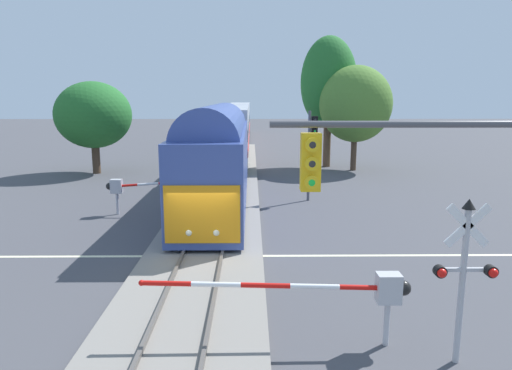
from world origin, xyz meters
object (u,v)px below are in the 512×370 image
at_px(traffic_signal_far_side, 312,141).
at_px(oak_behind_train, 93,115).
at_px(elm_centre_background, 329,83).
at_px(oak_far_right, 355,104).
at_px(crossing_gate_near, 356,290).
at_px(crossing_gate_far, 130,186).
at_px(commuter_train, 233,129).
at_px(crossing_signal_mast, 465,265).
at_px(traffic_signal_near_right, 462,189).

bearing_deg(traffic_signal_far_side, oak_behind_train, 147.45).
height_order(elm_centre_background, oak_far_right, elm_centre_background).
height_order(crossing_gate_near, oak_far_right, oak_far_right).
bearing_deg(crossing_gate_far, traffic_signal_far_side, 18.00).
bearing_deg(crossing_gate_near, commuter_train, 96.67).
bearing_deg(crossing_signal_mast, oak_behind_train, 122.08).
xyz_separation_m(crossing_gate_near, elm_centre_background, (3.97, 29.20, 5.58)).
bearing_deg(commuter_train, elm_centre_background, -40.42).
xyz_separation_m(commuter_train, oak_far_right, (10.05, -9.04, 2.57)).
distance_m(crossing_gate_near, crossing_signal_mast, 2.46).
bearing_deg(crossing_gate_far, commuter_train, 79.46).
height_order(crossing_signal_mast, oak_far_right, oak_far_right).
xyz_separation_m(crossing_signal_mast, traffic_signal_far_side, (-1.19, 16.70, 1.13)).
bearing_deg(crossing_signal_mast, oak_far_right, 82.50).
xyz_separation_m(traffic_signal_near_right, oak_behind_train, (-15.73, 28.14, 0.20)).
xyz_separation_m(commuter_train, crossing_gate_far, (-4.35, -23.37, -1.29)).
relative_size(commuter_train, traffic_signal_near_right, 11.32).
xyz_separation_m(traffic_signal_far_side, traffic_signal_near_right, (0.27, -18.27, 0.86)).
xyz_separation_m(crossing_gate_far, traffic_signal_near_right, (9.81, -15.17, 2.86)).
height_order(crossing_gate_far, traffic_signal_near_right, traffic_signal_near_right).
distance_m(traffic_signal_far_side, oak_far_right, 12.38).
distance_m(crossing_signal_mast, crossing_gate_far, 17.34).
bearing_deg(elm_centre_background, crossing_gate_far, -127.45).
relative_size(traffic_signal_near_right, oak_behind_train, 0.81).
relative_size(crossing_signal_mast, elm_centre_background, 0.35).
xyz_separation_m(crossing_gate_near, oak_far_right, (5.82, 27.14, 3.89)).
relative_size(traffic_signal_near_right, elm_centre_background, 0.52).
distance_m(elm_centre_background, oak_far_right, 3.24).
bearing_deg(crossing_gate_near, oak_far_right, 77.89).
xyz_separation_m(commuter_train, crossing_gate_near, (4.23, -36.18, -1.32)).
xyz_separation_m(crossing_gate_far, elm_centre_background, (12.55, 16.39, 5.55)).
bearing_deg(commuter_train, traffic_signal_far_side, -75.66).
bearing_deg(traffic_signal_far_side, commuter_train, 104.34).
bearing_deg(oak_far_right, traffic_signal_far_side, -113.44).
relative_size(crossing_gate_near, traffic_signal_near_right, 1.13).
bearing_deg(oak_behind_train, crossing_gate_far, -65.43).
height_order(elm_centre_background, oak_behind_train, elm_centre_background).
xyz_separation_m(elm_centre_background, oak_behind_train, (-18.48, -3.42, -2.49)).
height_order(traffic_signal_far_side, oak_behind_train, oak_behind_train).
height_order(crossing_signal_mast, traffic_signal_far_side, traffic_signal_far_side).
xyz_separation_m(oak_behind_train, oak_far_right, (20.33, 1.36, 0.81)).
bearing_deg(crossing_signal_mast, crossing_gate_far, 128.25).
distance_m(crossing_gate_near, traffic_signal_far_side, 16.07).
relative_size(commuter_train, crossing_gate_near, 10.03).
bearing_deg(elm_centre_background, oak_behind_train, -169.51).
bearing_deg(crossing_gate_near, elm_centre_background, 82.25).
relative_size(crossing_gate_near, oak_behind_train, 0.91).
distance_m(traffic_signal_far_side, oak_behind_train, 18.37).
distance_m(elm_centre_background, oak_behind_train, 18.96).
bearing_deg(crossing_gate_far, oak_far_right, 44.86).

